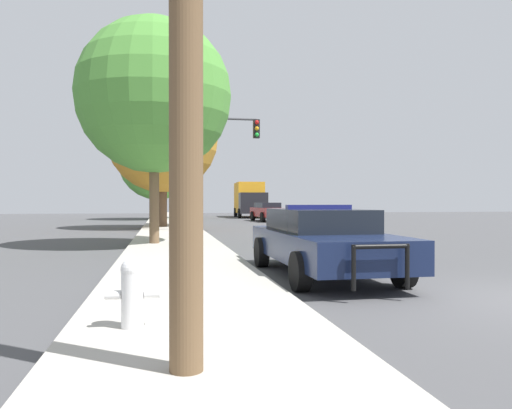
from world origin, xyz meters
TOP-DOWN VIEW (x-y plane):
  - sidewalk_left at (-5.10, 0.00)m, footprint 3.00×110.00m
  - police_car at (-2.30, 3.10)m, footprint 2.18×5.34m
  - fire_hydrant at (-5.85, -1.04)m, footprint 0.60×0.26m
  - traffic_light at (-2.98, 17.02)m, footprint 3.45×0.35m
  - car_background_oncoming at (2.15, 29.49)m, footprint 2.14×4.69m
  - box_truck at (2.36, 38.72)m, footprint 2.91×7.06m
  - tree_sidewalk_near at (-5.80, 10.12)m, footprint 5.12×5.12m
  - tree_sidewalk_mid at (-5.54, 20.93)m, footprint 6.06×6.06m
  - tree_sidewalk_far at (-5.98, 34.43)m, footprint 6.22×6.22m

SIDE VIEW (x-z plane):
  - sidewalk_left at x=-5.10m, z-range 0.00..0.13m
  - fire_hydrant at x=-5.85m, z-range 0.15..0.93m
  - police_car at x=-2.30m, z-range 0.01..1.47m
  - car_background_oncoming at x=2.15m, z-range 0.06..1.46m
  - box_truck at x=2.36m, z-range 0.09..3.32m
  - traffic_light at x=-2.98m, z-range 1.23..6.72m
  - tree_sidewalk_far at x=-5.98m, z-range 0.87..8.58m
  - tree_sidewalk_mid at x=-5.54m, z-range 1.05..8.96m
  - tree_sidewalk_near at x=-5.80m, z-range 1.28..8.73m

